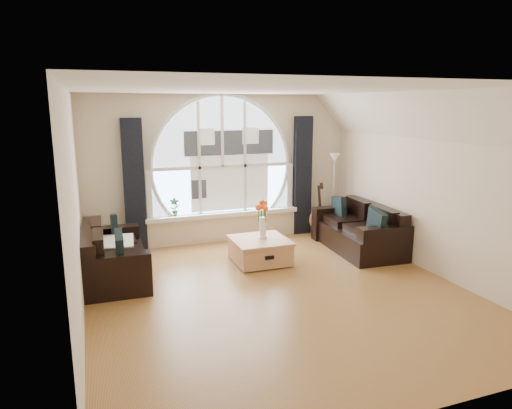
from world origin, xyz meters
name	(u,v)px	position (x,y,z in m)	size (l,w,h in m)	color
ground	(279,293)	(0.00, 0.00, 0.00)	(5.00, 5.50, 0.01)	brown
ceiling	(281,89)	(0.00, 0.00, 2.70)	(5.00, 5.50, 0.01)	silver
wall_back	(222,169)	(0.00, 2.75, 1.35)	(5.00, 0.01, 2.70)	beige
wall_front	(420,261)	(0.00, -2.75, 1.35)	(5.00, 0.01, 2.70)	beige
wall_left	(75,210)	(-2.50, 0.00, 1.35)	(0.01, 5.50, 2.70)	beige
wall_right	(434,185)	(2.50, 0.00, 1.35)	(0.01, 5.50, 2.70)	beige
attic_slope	(423,116)	(2.20, 0.00, 2.35)	(0.92, 5.50, 0.72)	silver
arched_window	(222,154)	(0.00, 2.72, 1.62)	(2.60, 0.06, 2.15)	silver
window_sill	(224,214)	(0.00, 2.65, 0.51)	(2.90, 0.22, 0.08)	white
window_frame	(222,154)	(0.00, 2.69, 1.62)	(2.76, 0.08, 2.15)	white
neighbor_house	(230,161)	(0.15, 2.71, 1.50)	(1.70, 0.02, 1.50)	silver
curtain_left	(134,186)	(-1.60, 2.63, 1.15)	(0.35, 0.12, 2.30)	black
curtain_right	(303,176)	(1.60, 2.63, 1.15)	(0.35, 0.12, 2.30)	black
sofa_left	(114,252)	(-2.06, 1.33, 0.40)	(0.87, 1.74, 0.77)	black
sofa_right	(358,228)	(2.04, 1.28, 0.40)	(0.90, 1.80, 0.80)	black
coffee_chest	(260,250)	(0.20, 1.25, 0.22)	(0.88, 0.88, 0.43)	tan
throw_blanket	(114,244)	(-2.04, 1.42, 0.50)	(0.55, 0.55, 0.10)	silver
vase_flowers	(263,215)	(0.26, 1.30, 0.78)	(0.24, 0.24, 0.70)	white
floor_lamp	(333,194)	(2.13, 2.34, 0.80)	(0.24, 0.24, 1.60)	#B2B2B2
guitar	(318,209)	(1.82, 2.37, 0.53)	(0.36, 0.24, 1.06)	brown
potted_plant	(175,207)	(-0.92, 2.65, 0.72)	(0.18, 0.12, 0.33)	#1E6023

